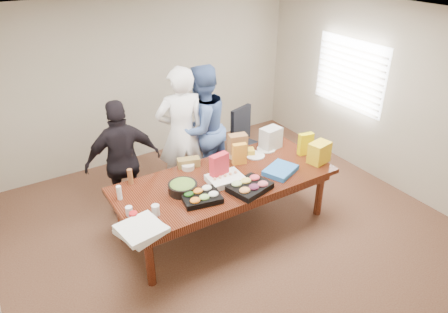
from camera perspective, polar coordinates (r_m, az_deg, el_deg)
floor at (r=5.67m, az=0.11°, el=-9.58°), size 5.50×5.00×0.02m
ceiling at (r=4.53m, az=0.15°, el=18.63°), size 5.50×5.00×0.02m
wall_back at (r=7.04m, az=-10.92°, el=10.34°), size 5.50×0.04×2.70m
wall_front at (r=3.44m, az=23.45°, el=-12.79°), size 5.50×0.04×2.70m
wall_right at (r=6.71m, az=20.65°, el=8.11°), size 0.04×5.00×2.70m
window_panel at (r=7.00m, az=16.91°, el=10.82°), size 0.03×1.40×1.10m
window_blinds at (r=6.97m, az=16.68°, el=10.78°), size 0.04×1.36×1.00m
conference_table at (r=5.44m, az=0.12°, el=-6.38°), size 2.80×1.20×0.75m
office_chair at (r=6.56m, az=3.24°, el=1.59°), size 0.67×0.67×1.04m
person_center at (r=5.88m, az=-5.86°, el=3.14°), size 0.80×0.61×1.96m
person_right at (r=6.10m, az=-3.11°, el=3.87°), size 1.08×0.94×1.90m
person_left at (r=5.58m, az=-13.71°, el=-0.63°), size 1.03×0.53×1.69m
veggie_tray at (r=4.82m, az=-3.16°, el=-5.63°), size 0.49×0.42×0.07m
fruit_tray at (r=5.00m, az=3.57°, el=-4.24°), size 0.55×0.48×0.07m
sheet_cake at (r=5.15m, az=0.18°, el=-3.12°), size 0.45×0.35×0.08m
salad_bowl at (r=4.96m, az=-5.71°, el=-4.33°), size 0.38×0.38×0.11m
chip_bag_blue at (r=5.39m, az=7.78°, el=-1.90°), size 0.52×0.46×0.06m
chip_bag_red at (r=5.13m, az=-0.66°, el=-1.47°), size 0.25×0.13×0.35m
chip_bag_yellow at (r=5.84m, az=11.18°, el=1.72°), size 0.22×0.12×0.31m
chip_bag_orange at (r=5.50m, az=2.14°, el=0.37°), size 0.20×0.13×0.29m
mayo_jar at (r=5.48m, az=-0.33°, el=-0.59°), size 0.11×0.11×0.14m
mustard_bottle at (r=5.48m, az=-0.69°, el=-0.50°), size 0.07×0.07×0.16m
dressing_bottle at (r=5.21m, az=-12.80°, el=-2.70°), size 0.07×0.07×0.20m
ranch_bottle at (r=4.95m, az=-14.24°, el=-4.86°), size 0.06×0.06×0.17m
banana_bunch at (r=5.78m, az=2.96°, el=0.64°), size 0.28×0.23×0.08m
bread_loaf at (r=5.49m, az=-4.90°, el=-0.81°), size 0.32×0.21×0.12m
kraft_bag at (r=5.68m, az=1.89°, el=1.53°), size 0.28×0.20×0.33m
red_cup at (r=4.57m, az=-12.34°, el=-8.16°), size 0.10×0.10×0.12m
clear_cup_a at (r=4.63m, az=-9.40°, el=-7.28°), size 0.09×0.09×0.12m
clear_cup_b at (r=4.68m, az=-12.94°, el=-7.33°), size 0.10×0.10×0.11m
pizza_box_lower at (r=4.42m, az=-11.27°, el=-9.98°), size 0.53×0.53×0.05m
pizza_box_upper at (r=4.37m, az=-11.40°, el=-9.74°), size 0.48×0.48×0.05m
plate_a at (r=5.76m, az=4.27°, el=0.15°), size 0.32×0.32×0.02m
plate_b at (r=5.95m, az=5.83°, el=1.03°), size 0.34×0.34×0.02m
dip_bowl_a at (r=5.70m, az=1.43°, el=0.16°), size 0.19×0.19×0.06m
dip_bowl_b at (r=5.44m, az=-4.98°, el=-1.41°), size 0.21×0.21×0.07m
grocery_bag_white at (r=5.94m, az=6.47°, el=2.55°), size 0.31×0.24×0.31m
grocery_bag_yellow at (r=5.68m, az=13.00°, el=0.54°), size 0.32×0.25×0.29m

